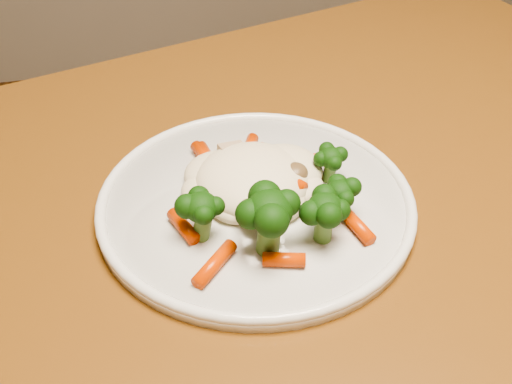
{
  "coord_description": "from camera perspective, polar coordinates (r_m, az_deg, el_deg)",
  "views": [
    {
      "loc": [
        -0.41,
        -0.68,
        1.13
      ],
      "look_at": [
        -0.31,
        -0.24,
        0.77
      ],
      "focal_mm": 45.0,
      "sensor_mm": 36.0,
      "label": 1
    }
  ],
  "objects": [
    {
      "name": "dining_table",
      "position": [
        0.62,
        -0.43,
        -11.93
      ],
      "size": [
        1.35,
        1.09,
        0.75
      ],
      "rotation": [
        0.0,
        0.0,
        0.29
      ],
      "color": "brown",
      "rests_on": "ground"
    },
    {
      "name": "plate",
      "position": [
        0.59,
        0.0,
        -1.1
      ],
      "size": [
        0.29,
        0.29,
        0.01
      ],
      "primitive_type": "cylinder",
      "color": "white",
      "rests_on": "dining_table"
    },
    {
      "name": "meal",
      "position": [
        0.56,
        0.7,
        0.4
      ],
      "size": [
        0.17,
        0.19,
        0.05
      ],
      "color": "#FBEDC9",
      "rests_on": "plate"
    }
  ]
}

